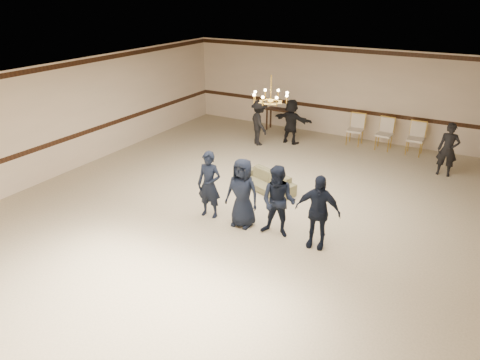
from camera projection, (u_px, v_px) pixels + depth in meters
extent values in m
cube|color=beige|center=(250.00, 212.00, 10.85)|extent=(12.00, 14.00, 0.01)
cube|color=black|center=(251.00, 82.00, 9.55)|extent=(12.00, 14.00, 0.01)
cube|color=beige|center=(343.00, 93.00, 15.75)|extent=(12.00, 0.01, 3.20)
cube|color=beige|center=(72.00, 116.00, 12.93)|extent=(0.01, 14.00, 3.20)
cube|color=black|center=(342.00, 109.00, 15.98)|extent=(12.00, 0.02, 0.14)
cube|color=black|center=(347.00, 50.00, 15.14)|extent=(12.00, 0.02, 0.14)
imported|color=black|center=(209.00, 185.00, 10.36)|extent=(0.64, 0.45, 1.64)
imported|color=black|center=(242.00, 193.00, 9.95)|extent=(0.82, 0.56, 1.64)
imported|color=black|center=(278.00, 202.00, 9.54)|extent=(0.85, 0.70, 1.64)
imported|color=black|center=(317.00, 211.00, 9.13)|extent=(1.00, 0.52, 1.64)
imported|color=#726C4C|center=(266.00, 181.00, 11.93)|extent=(1.82, 1.19, 0.49)
imported|color=black|center=(259.00, 123.00, 15.15)|extent=(1.15, 1.11, 1.57)
imported|color=black|center=(291.00, 121.00, 15.30)|extent=(1.51, 0.65, 1.57)
imported|color=black|center=(448.00, 150.00, 12.67)|extent=(0.58, 0.38, 1.57)
cube|color=black|center=(279.00, 120.00, 16.81)|extent=(1.01, 0.43, 0.85)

